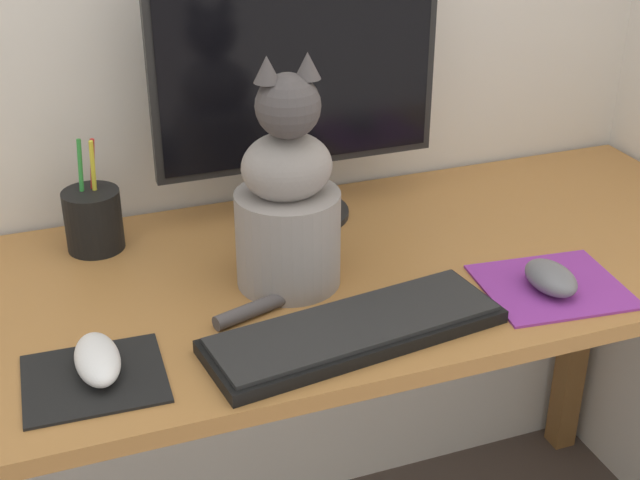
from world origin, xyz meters
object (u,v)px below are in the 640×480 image
Objects in this scene: computer_mouse_right at (551,278)px; cat at (288,203)px; monitor at (297,75)px; keyboard at (355,330)px; pen_cup at (93,219)px; computer_mouse_left at (97,359)px.

cat reaches higher than computer_mouse_right.
monitor is at bearing 69.44° from cat.
cat is (-0.04, 0.17, 0.12)m from keyboard.
monitor is 4.83× the size of computer_mouse_right.
keyboard is 4.29× the size of computer_mouse_right.
computer_mouse_right is 0.39m from cat.
pen_cup is (-0.34, -0.00, -0.20)m from monitor.
computer_mouse_left is 0.33× the size of cat.
cat is at bearing -112.83° from monitor.
monitor is 2.63× the size of pen_cup.
cat is 1.92× the size of pen_cup.
computer_mouse_left is at bearing -153.13° from cat.
pen_cup is (0.04, 0.34, 0.03)m from computer_mouse_left.
cat is at bearing 155.61° from computer_mouse_right.
pen_cup is (-0.29, 0.38, 0.04)m from keyboard.
keyboard is (-0.05, -0.38, -0.23)m from monitor.
keyboard is 0.48m from pen_cup.
monitor is 1.13× the size of keyboard.
computer_mouse_right is at bearing -22.12° from cat.
cat is 0.34m from pen_cup.
computer_mouse_right is at bearing -55.02° from monitor.
monitor is at bearing 74.59° from keyboard.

